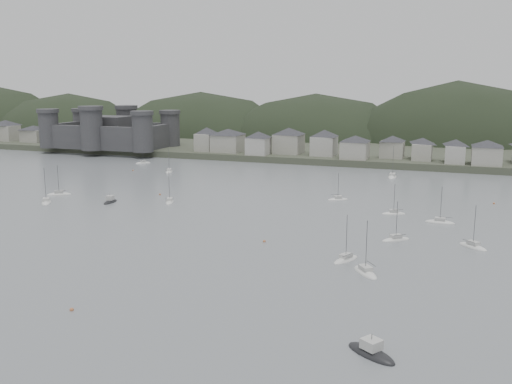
% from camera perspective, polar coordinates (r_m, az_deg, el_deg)
% --- Properties ---
extents(ground, '(900.00, 900.00, 0.00)m').
position_cam_1_polar(ground, '(100.02, -15.14, -11.26)').
color(ground, slate).
rests_on(ground, ground).
extents(far_shore_land, '(900.00, 250.00, 3.00)m').
position_cam_1_polar(far_shore_land, '(375.72, 11.59, 5.44)').
color(far_shore_land, '#383D2D').
rests_on(far_shore_land, ground).
extents(forested_ridge, '(851.55, 103.94, 102.57)m').
position_cam_1_polar(forested_ridge, '(351.36, 11.67, 2.95)').
color(forested_ridge, black).
rests_on(forested_ridge, ground).
extents(castle, '(66.00, 43.00, 20.00)m').
position_cam_1_polar(castle, '(309.98, -14.45, 5.90)').
color(castle, '#38383B').
rests_on(castle, far_shore_land).
extents(waterfront_town, '(451.48, 28.46, 12.92)m').
position_cam_1_polar(waterfront_town, '(259.97, 19.03, 4.19)').
color(waterfront_town, '#9A988C').
rests_on(waterfront_town, far_shore_land).
extents(sailboat_lead, '(7.24, 6.58, 10.19)m').
position_cam_1_polar(sailboat_lead, '(139.61, 13.88, -4.68)').
color(sailboat_lead, silver).
rests_on(sailboat_lead, ground).
extents(moored_fleet, '(264.81, 171.30, 13.30)m').
position_cam_1_polar(moored_fleet, '(160.49, -5.65, -2.34)').
color(moored_fleet, silver).
rests_on(moored_fleet, ground).
extents(motor_launch_near, '(8.51, 7.00, 3.96)m').
position_cam_1_polar(motor_launch_near, '(83.44, 11.51, -15.56)').
color(motor_launch_near, black).
rests_on(motor_launch_near, ground).
extents(motor_launch_far, '(3.39, 7.39, 3.72)m').
position_cam_1_polar(motor_launch_far, '(182.87, -14.45, -0.93)').
color(motor_launch_far, black).
rests_on(motor_launch_far, ground).
extents(mooring_buoys, '(184.26, 146.05, 0.70)m').
position_cam_1_polar(mooring_buoys, '(146.47, -2.30, -3.62)').
color(mooring_buoys, '#BA6A3E').
rests_on(mooring_buoys, ground).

